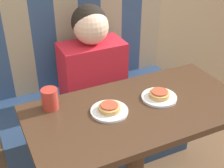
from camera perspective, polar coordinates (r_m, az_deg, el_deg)
booth_seat at (r=2.28m, az=-3.22°, el=-7.44°), size 1.28×0.58×0.49m
booth_backrest at (r=2.19m, az=-6.27°, el=9.04°), size 1.28×0.07×0.72m
dining_table at (r=1.61m, az=4.58°, el=-7.78°), size 1.09×0.56×0.77m
person at (r=1.99m, az=-3.74°, el=5.36°), size 0.41×0.25×0.63m
plate_left at (r=1.50m, az=-0.48°, el=-4.97°), size 0.18×0.18×0.01m
plate_right at (r=1.62m, az=8.61°, el=-2.42°), size 0.18×0.18×0.01m
pizza_left at (r=1.49m, az=-0.48°, el=-4.32°), size 0.11×0.11×0.03m
pizza_right at (r=1.61m, az=8.66°, el=-1.81°), size 0.11×0.11×0.03m
drinking_cup at (r=1.53m, az=-11.27°, el=-2.69°), size 0.08×0.08×0.11m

